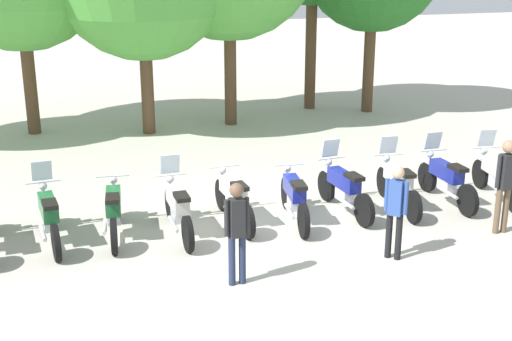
# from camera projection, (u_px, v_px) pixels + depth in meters

# --- Properties ---
(ground_plane) EXTENTS (80.00, 80.00, 0.00)m
(ground_plane) POSITION_uv_depth(u_px,v_px,m) (264.00, 222.00, 13.12)
(ground_plane) COLOR #BCB7A8
(motorcycle_1) EXTENTS (0.62, 2.19, 1.37)m
(motorcycle_1) POSITION_uv_depth(u_px,v_px,m) (49.00, 215.00, 12.07)
(motorcycle_1) COLOR black
(motorcycle_1) RESTS_ON ground_plane
(motorcycle_2) EXTENTS (0.68, 2.18, 0.99)m
(motorcycle_2) POSITION_uv_depth(u_px,v_px,m) (114.00, 210.00, 12.36)
(motorcycle_2) COLOR black
(motorcycle_2) RESTS_ON ground_plane
(motorcycle_3) EXTENTS (0.62, 2.19, 1.37)m
(motorcycle_3) POSITION_uv_depth(u_px,v_px,m) (178.00, 207.00, 12.44)
(motorcycle_3) COLOR black
(motorcycle_3) RESTS_ON ground_plane
(motorcycle_4) EXTENTS (0.62, 2.19, 0.99)m
(motorcycle_4) POSITION_uv_depth(u_px,v_px,m) (233.00, 198.00, 12.96)
(motorcycle_4) COLOR black
(motorcycle_4) RESTS_ON ground_plane
(motorcycle_5) EXTENTS (0.71, 2.18, 0.99)m
(motorcycle_5) POSITION_uv_depth(u_px,v_px,m) (294.00, 197.00, 13.04)
(motorcycle_5) COLOR black
(motorcycle_5) RESTS_ON ground_plane
(motorcycle_6) EXTENTS (0.62, 2.19, 1.37)m
(motorcycle_6) POSITION_uv_depth(u_px,v_px,m) (344.00, 187.00, 13.51)
(motorcycle_6) COLOR black
(motorcycle_6) RESTS_ON ground_plane
(motorcycle_7) EXTENTS (0.68, 2.18, 1.37)m
(motorcycle_7) POSITION_uv_depth(u_px,v_px,m) (398.00, 184.00, 13.72)
(motorcycle_7) COLOR black
(motorcycle_7) RESTS_ON ground_plane
(motorcycle_8) EXTENTS (0.62, 2.19, 1.37)m
(motorcycle_8) POSITION_uv_depth(u_px,v_px,m) (446.00, 178.00, 14.05)
(motorcycle_8) COLOR black
(motorcycle_8) RESTS_ON ground_plane
(motorcycle_9) EXTENTS (0.73, 2.17, 1.37)m
(motorcycle_9) POSITION_uv_depth(u_px,v_px,m) (497.00, 175.00, 14.24)
(motorcycle_9) COLOR black
(motorcycle_9) RESTS_ON ground_plane
(person_0) EXTENTS (0.40, 0.24, 1.77)m
(person_0) POSITION_uv_depth(u_px,v_px,m) (505.00, 179.00, 12.33)
(person_0) COLOR brown
(person_0) RESTS_ON ground_plane
(person_1) EXTENTS (0.40, 0.22, 1.66)m
(person_1) POSITION_uv_depth(u_px,v_px,m) (237.00, 226.00, 10.39)
(person_1) COLOR #232D4C
(person_1) RESTS_ON ground_plane
(person_2) EXTENTS (0.33, 0.35, 1.64)m
(person_2) POSITION_uv_depth(u_px,v_px,m) (396.00, 206.00, 11.30)
(person_2) COLOR black
(person_2) RESTS_ON ground_plane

